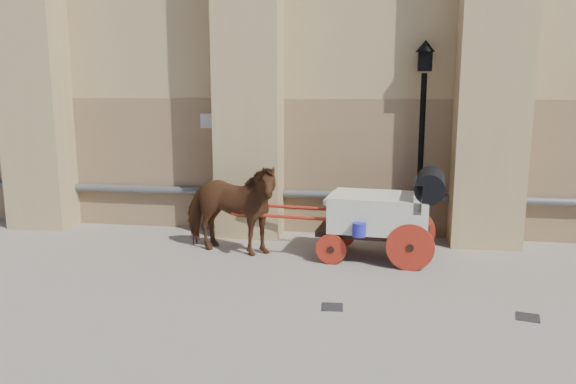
# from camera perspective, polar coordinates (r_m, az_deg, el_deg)

# --- Properties ---
(ground) EXTENTS (90.00, 90.00, 0.00)m
(ground) POSITION_cam_1_polar(r_m,az_deg,el_deg) (9.10, -2.70, -10.43)
(ground) COLOR gray
(ground) RESTS_ON ground
(horse) EXTENTS (2.33, 1.43, 1.83)m
(horse) POSITION_cam_1_polar(r_m,az_deg,el_deg) (11.07, -5.94, -1.66)
(horse) COLOR brown
(horse) RESTS_ON ground
(carriage) EXTENTS (4.10, 1.51, 1.76)m
(carriage) POSITION_cam_1_polar(r_m,az_deg,el_deg) (10.81, 9.98, -1.90)
(carriage) COLOR black
(carriage) RESTS_ON ground
(street_lamp) EXTENTS (0.39, 0.39, 4.19)m
(street_lamp) POSITION_cam_1_polar(r_m,az_deg,el_deg) (12.05, 13.41, 5.50)
(street_lamp) COLOR black
(street_lamp) RESTS_ON ground
(drain_grate_near) EXTENTS (0.34, 0.34, 0.01)m
(drain_grate_near) POSITION_cam_1_polar(r_m,az_deg,el_deg) (8.65, 4.53, -11.56)
(drain_grate_near) COLOR black
(drain_grate_near) RESTS_ON ground
(drain_grate_far) EXTENTS (0.38, 0.38, 0.01)m
(drain_grate_far) POSITION_cam_1_polar(r_m,az_deg,el_deg) (8.96, 23.19, -11.62)
(drain_grate_far) COLOR black
(drain_grate_far) RESTS_ON ground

